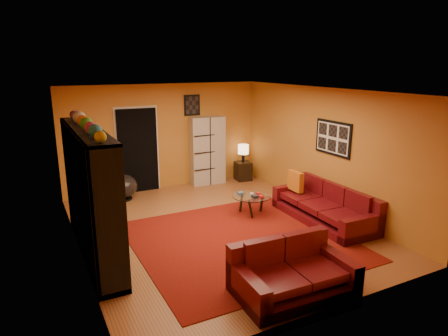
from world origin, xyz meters
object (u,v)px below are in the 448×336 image
loveseat (290,272)px  coffee_table (251,198)px  tv (95,198)px  side_table (243,171)px  sofa (327,207)px  table_lamp (243,150)px  bowl_chair (122,186)px  storage_cabinet (207,151)px  entertainment_unit (91,193)px

loveseat → coffee_table: loveseat is taller
coffee_table → tv: bearing=-172.3°
coffee_table → side_table: bearing=64.1°
tv → sofa: 4.45m
loveseat → side_table: 5.48m
sofa → side_table: sofa is taller
sofa → table_lamp: size_ratio=4.92×
bowl_chair → table_lamp: 3.35m
loveseat → storage_cabinet: (1.14, 5.21, 0.60)m
loveseat → storage_cabinet: size_ratio=0.93×
loveseat → bowl_chair: (-1.18, 4.91, 0.03)m
coffee_table → table_lamp: table_lamp is taller
tv → sofa: bearing=-97.0°
tv → coffee_table: tv is taller
entertainment_unit → storage_cabinet: entertainment_unit is taller
sofa → loveseat: same height
loveseat → tv: bearing=45.2°
tv → bowl_chair: 2.85m
side_table → storage_cabinet: bearing=170.5°
sofa → bowl_chair: sofa is taller
bowl_chair → tv: bearing=-110.6°
storage_cabinet → table_lamp: size_ratio=3.72×
coffee_table → side_table: 2.56m
coffee_table → table_lamp: size_ratio=1.71×
entertainment_unit → coffee_table: 3.31m
bowl_chair → table_lamp: (3.31, 0.14, 0.52)m
sofa → storage_cabinet: bearing=108.8°
sofa → coffee_table: (-1.20, 0.96, 0.08)m
side_table → table_lamp: bearing=0.0°
loveseat → bowl_chair: 5.05m
side_table → table_lamp: table_lamp is taller
entertainment_unit → loveseat: size_ratio=1.83×
entertainment_unit → loveseat: (2.21, -2.41, -0.77)m
loveseat → coffee_table: 2.93m
entertainment_unit → bowl_chair: bearing=67.7°
storage_cabinet → table_lamp: storage_cabinet is taller
entertainment_unit → loveseat: entertainment_unit is taller
coffee_table → storage_cabinet: 2.52m
sofa → coffee_table: bearing=142.7°
side_table → entertainment_unit: bearing=-148.7°
tv → side_table: 5.14m
sofa → loveseat: (-2.21, -1.78, -0.00)m
tv → bowl_chair: (0.98, 2.59, -0.67)m
tv → table_lamp: bearing=-57.5°
sofa → storage_cabinet: size_ratio=1.32×
entertainment_unit → bowl_chair: (1.03, 2.50, -0.73)m
sofa → bowl_chair: bearing=138.8°
storage_cabinet → side_table: size_ratio=3.52×
storage_cabinet → side_table: storage_cabinet is taller
coffee_table → storage_cabinet: bearing=87.0°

